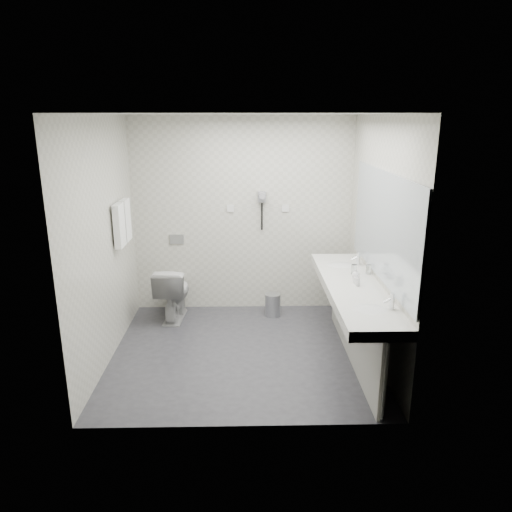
{
  "coord_description": "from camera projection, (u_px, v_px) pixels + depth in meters",
  "views": [
    {
      "loc": [
        0.04,
        -4.71,
        2.48
      ],
      "look_at": [
        0.15,
        0.15,
        1.05
      ],
      "focal_mm": 33.47,
      "sensor_mm": 36.0,
      "label": 1
    }
  ],
  "objects": [
    {
      "name": "towel_near",
      "position": [
        119.0,
        226.0,
        5.21
      ],
      "size": [
        0.07,
        0.24,
        0.48
      ],
      "primitive_type": "cube",
      "color": "white",
      "rests_on": "towel_rail"
    },
    {
      "name": "wall_front",
      "position": [
        241.0,
        285.0,
        3.62
      ],
      "size": [
        2.8,
        0.0,
        2.8
      ],
      "primitive_type": "plane",
      "rotation": [
        -1.57,
        0.0,
        0.0
      ],
      "color": "beige",
      "rests_on": "floor"
    },
    {
      "name": "towel_far",
      "position": [
        125.0,
        220.0,
        5.47
      ],
      "size": [
        0.07,
        0.24,
        0.48
      ],
      "primitive_type": "cube",
      "color": "white",
      "rests_on": "towel_rail"
    },
    {
      "name": "floor",
      "position": [
        243.0,
        352.0,
        5.22
      ],
      "size": [
        2.8,
        2.8,
        0.0
      ],
      "primitive_type": "plane",
      "color": "#2E2D33",
      "rests_on": "ground"
    },
    {
      "name": "glass_right",
      "position": [
        354.0,
        269.0,
        5.1
      ],
      "size": [
        0.06,
        0.06,
        0.1
      ],
      "primitive_type": "cylinder",
      "rotation": [
        0.0,
        0.0,
        -0.15
      ],
      "color": "silver",
      "rests_on": "vanity_counter"
    },
    {
      "name": "basin_far",
      "position": [
        341.0,
        266.0,
        5.44
      ],
      "size": [
        0.4,
        0.31,
        0.05
      ],
      "primitive_type": "ellipsoid",
      "color": "silver",
      "rests_on": "vanity_counter"
    },
    {
      "name": "dryer_cord",
      "position": [
        262.0,
        216.0,
        6.07
      ],
      "size": [
        0.02,
        0.02,
        0.35
      ],
      "primitive_type": "cylinder",
      "color": "black",
      "rests_on": "dryer_cradle"
    },
    {
      "name": "wall_right",
      "position": [
        378.0,
        241.0,
        4.89
      ],
      "size": [
        0.0,
        2.6,
        2.6
      ],
      "primitive_type": "plane",
      "rotation": [
        1.57,
        0.0,
        -1.57
      ],
      "color": "beige",
      "rests_on": "floor"
    },
    {
      "name": "flush_plate",
      "position": [
        177.0,
        239.0,
        6.16
      ],
      "size": [
        0.18,
        0.02,
        0.12
      ],
      "primitive_type": "cube",
      "color": "#B2B5BA",
      "rests_on": "wall_back"
    },
    {
      "name": "glass_left",
      "position": [
        369.0,
        269.0,
        5.1
      ],
      "size": [
        0.06,
        0.06,
        0.1
      ],
      "primitive_type": "cylinder",
      "rotation": [
        0.0,
        0.0,
        0.1
      ],
      "color": "silver",
      "rests_on": "vanity_counter"
    },
    {
      "name": "switch_plate_b",
      "position": [
        285.0,
        208.0,
        6.08
      ],
      "size": [
        0.09,
        0.02,
        0.09
      ],
      "primitive_type": "cube",
      "color": "silver",
      "rests_on": "wall_back"
    },
    {
      "name": "wall_left",
      "position": [
        104.0,
        242.0,
        4.83
      ],
      "size": [
        0.0,
        2.6,
        2.6
      ],
      "primitive_type": "plane",
      "rotation": [
        1.57,
        0.0,
        1.57
      ],
      "color": "beige",
      "rests_on": "floor"
    },
    {
      "name": "faucet_far",
      "position": [
        358.0,
        258.0,
        5.41
      ],
      "size": [
        0.04,
        0.04,
        0.15
      ],
      "primitive_type": "cylinder",
      "color": "silver",
      "rests_on": "vanity_counter"
    },
    {
      "name": "switch_plate_a",
      "position": [
        230.0,
        208.0,
        6.07
      ],
      "size": [
        0.09,
        0.02,
        0.09
      ],
      "primitive_type": "cube",
      "color": "silver",
      "rests_on": "wall_back"
    },
    {
      "name": "dryer_barrel",
      "position": [
        262.0,
        195.0,
        5.94
      ],
      "size": [
        0.08,
        0.14,
        0.08
      ],
      "primitive_type": "cylinder",
      "rotation": [
        1.57,
        0.0,
        0.0
      ],
      "color": "gray",
      "rests_on": "dryer_cradle"
    },
    {
      "name": "vanity_panel",
      "position": [
        353.0,
        327.0,
        4.94
      ],
      "size": [
        0.03,
        2.15,
        0.75
      ],
      "primitive_type": "cube",
      "color": "#999991",
      "rests_on": "floor"
    },
    {
      "name": "pedal_bin",
      "position": [
        273.0,
        305.0,
        6.13
      ],
      "size": [
        0.2,
        0.2,
        0.28
      ],
      "primitive_type": "cylinder",
      "rotation": [
        0.0,
        0.0,
        -0.02
      ],
      "color": "#B2B5BA",
      "rests_on": "floor"
    },
    {
      "name": "faucet_near",
      "position": [
        392.0,
        301.0,
        4.17
      ],
      "size": [
        0.04,
        0.04,
        0.15
      ],
      "primitive_type": "cylinder",
      "color": "silver",
      "rests_on": "vanity_counter"
    },
    {
      "name": "towel_rail",
      "position": [
        120.0,
        203.0,
        5.28
      ],
      "size": [
        0.02,
        0.62,
        0.02
      ],
      "primitive_type": "cylinder",
      "rotation": [
        1.57,
        0.0,
        0.0
      ],
      "color": "silver",
      "rests_on": "wall_left"
    },
    {
      "name": "ceiling",
      "position": [
        241.0,
        114.0,
        4.51
      ],
      "size": [
        2.8,
        2.8,
        0.0
      ],
      "primitive_type": "plane",
      "rotation": [
        3.14,
        0.0,
        0.0
      ],
      "color": "silver",
      "rests_on": "wall_back"
    },
    {
      "name": "dryer_cradle",
      "position": [
        262.0,
        197.0,
        6.02
      ],
      "size": [
        0.1,
        0.04,
        0.14
      ],
      "primitive_type": "cube",
      "color": "gray",
      "rests_on": "wall_back"
    },
    {
      "name": "soap_bottle_c",
      "position": [
        358.0,
        280.0,
        4.74
      ],
      "size": [
        0.06,
        0.06,
        0.12
      ],
      "primitive_type": "imported",
      "rotation": [
        0.0,
        0.0,
        0.37
      ],
      "color": "beige",
      "rests_on": "vanity_counter"
    },
    {
      "name": "wall_back",
      "position": [
        242.0,
        216.0,
        6.11
      ],
      "size": [
        2.8,
        0.0,
        2.8
      ],
      "primitive_type": "plane",
      "rotation": [
        1.57,
        0.0,
        0.0
      ],
      "color": "beige",
      "rests_on": "floor"
    },
    {
      "name": "soap_bottle_b",
      "position": [
        356.0,
        274.0,
        4.97
      ],
      "size": [
        0.11,
        0.11,
        0.1
      ],
      "primitive_type": "imported",
      "rotation": [
        0.0,
        0.0,
        -0.78
      ],
      "color": "beige",
      "rests_on": "vanity_counter"
    },
    {
      "name": "vanity_counter",
      "position": [
        353.0,
        289.0,
        4.82
      ],
      "size": [
        0.55,
        2.2,
        0.1
      ],
      "primitive_type": "cube",
      "color": "silver",
      "rests_on": "floor"
    },
    {
      "name": "soap_bottle_a",
      "position": [
        356.0,
        279.0,
        4.82
      ],
      "size": [
        0.06,
        0.06,
        0.1
      ],
      "primitive_type": "imported",
      "rotation": [
        0.0,
        0.0,
        0.37
      ],
      "color": "beige",
      "rests_on": "vanity_counter"
    },
    {
      "name": "vanity_post_far",
      "position": [
        337.0,
        292.0,
        5.94
      ],
      "size": [
        0.06,
        0.06,
        0.75
      ],
      "primitive_type": "cylinder",
      "color": "silver",
      "rests_on": "floor"
    },
    {
      "name": "vanity_post_near",
      "position": [
        384.0,
        381.0,
        3.95
      ],
      "size": [
        0.06,
        0.06,
        0.75
      ],
      "primitive_type": "cylinder",
      "color": "silver",
      "rests_on": "floor"
    },
    {
      "name": "mirror",
      "position": [
        383.0,
        226.0,
        4.64
      ],
      "size": [
        0.02,
        2.2,
        1.05
      ],
      "primitive_type": "cube",
      "color": "#B2BCC6",
      "rests_on": "wall_right"
    },
    {
      "name": "basin_near",
      "position": [
        369.0,
        311.0,
        4.19
      ],
      "size": [
        0.4,
        0.31,
        0.05
      ],
      "primitive_type": "ellipsoid",
      "color": "silver",
      "rests_on": "vanity_counter"
    },
    {
      "name": "bin_lid",
      "position": [
        273.0,
        295.0,
        6.09
      ],
      "size": [
        0.2,
        0.2,
        0.02
      ],
      "primitive_type": "cylinder",
      "color": "#B2B5BA",
      "rests_on": "pedal_bin"
    },
    {
      "name": "toilet",
      "position": [
        173.0,
        292.0,
        6.0
      ],
      "size": [
        0.44,
        0.71,
        0.69
      ],
      "primitive_type": "imported",
      "rotation": [
        0.0,
        0.0,
        3.07
      ],
      "color": "silver",
      "rests_on": "floor"
    }
  ]
}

